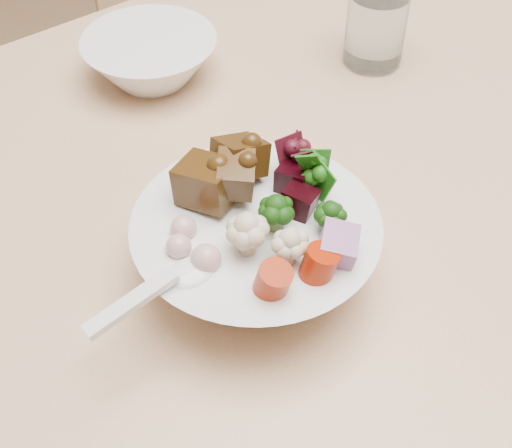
% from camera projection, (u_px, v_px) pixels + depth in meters
% --- Properties ---
extents(dining_table, '(1.58, 0.91, 0.73)m').
position_uv_depth(dining_table, '(403.00, 156.00, 0.92)').
color(dining_table, '#DDAF82').
rests_on(dining_table, ground).
extents(chair_far, '(0.45, 0.45, 0.80)m').
position_uv_depth(chair_far, '(198.00, 34.00, 1.52)').
color(chair_far, tan).
rests_on(chair_far, ground).
extents(food_bowl, '(0.23, 0.23, 0.12)m').
position_uv_depth(food_bowl, '(256.00, 242.00, 0.67)').
color(food_bowl, white).
rests_on(food_bowl, dining_table).
extents(soup_spoon, '(0.12, 0.04, 0.02)m').
position_uv_depth(soup_spoon, '(176.00, 281.00, 0.60)').
color(soup_spoon, white).
rests_on(soup_spoon, food_bowl).
extents(water_glass, '(0.08, 0.08, 0.13)m').
position_uv_depth(water_glass, '(377.00, 20.00, 0.90)').
color(water_glass, white).
rests_on(water_glass, dining_table).
extents(side_bowl, '(0.17, 0.17, 0.06)m').
position_uv_depth(side_bowl, '(151.00, 59.00, 0.90)').
color(side_bowl, white).
rests_on(side_bowl, dining_table).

